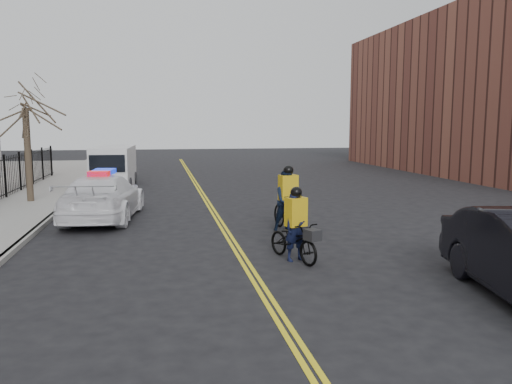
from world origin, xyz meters
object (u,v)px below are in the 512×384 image
at_px(police_cruiser, 103,197).
at_px(cyclist_far, 288,205).
at_px(cargo_van, 114,168).
at_px(cyclist_near, 296,235).

height_order(police_cruiser, cyclist_far, cyclist_far).
height_order(cargo_van, cyclist_far, cargo_van).
bearing_deg(police_cruiser, cyclist_far, 158.50).
distance_m(police_cruiser, cyclist_far, 6.87).
relative_size(cargo_van, cyclist_far, 2.47).
bearing_deg(cargo_van, cyclist_near, -68.22).
bearing_deg(cyclist_near, cargo_van, 88.34).
xyz_separation_m(cyclist_near, cyclist_far, (0.70, 3.49, 0.19)).
relative_size(cyclist_near, cyclist_far, 0.93).
distance_m(cargo_van, cyclist_far, 14.53).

